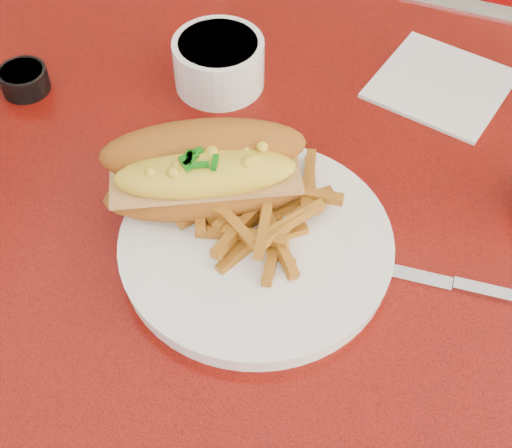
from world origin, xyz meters
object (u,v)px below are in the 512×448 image
(booth_bench_far, at_px, (409,88))
(fork, at_px, (316,253))
(sauce_cup_left, at_px, (24,79))
(knife, at_px, (443,282))
(diner_table, at_px, (288,306))
(gravy_ramekin, at_px, (219,62))
(dinner_plate, at_px, (256,245))
(mac_hoagie, at_px, (205,171))

(booth_bench_far, height_order, fork, booth_bench_far)
(booth_bench_far, height_order, sauce_cup_left, booth_bench_far)
(fork, height_order, knife, fork)
(booth_bench_far, distance_m, sauce_cup_left, 0.96)
(diner_table, relative_size, fork, 9.37)
(fork, bearing_deg, gravy_ramekin, 54.18)
(dinner_plate, relative_size, fork, 2.14)
(diner_table, bearing_deg, sauce_cup_left, 169.20)
(knife, bearing_deg, fork, -174.24)
(booth_bench_far, bearing_deg, diner_table, -90.00)
(diner_table, bearing_deg, knife, -10.01)
(booth_bench_far, relative_size, mac_hoagie, 5.72)
(fork, distance_m, gravy_ramekin, 0.27)
(fork, bearing_deg, sauce_cup_left, 85.80)
(booth_bench_far, bearing_deg, gravy_ramekin, -102.16)
(booth_bench_far, bearing_deg, knife, -79.93)
(dinner_plate, relative_size, sauce_cup_left, 4.31)
(gravy_ramekin, bearing_deg, fork, -48.28)
(mac_hoagie, relative_size, sauce_cup_left, 3.21)
(diner_table, distance_m, dinner_plate, 0.18)
(gravy_ramekin, xyz_separation_m, sauce_cup_left, (-0.20, -0.09, -0.02))
(gravy_ramekin, bearing_deg, mac_hoagie, -70.43)
(dinner_plate, relative_size, knife, 1.56)
(mac_hoagie, height_order, fork, mac_hoagie)
(mac_hoagie, xyz_separation_m, knife, (0.23, -0.00, -0.05))
(booth_bench_far, distance_m, dinner_plate, 0.99)
(diner_table, relative_size, mac_hoagie, 5.87)
(booth_bench_far, xyz_separation_m, mac_hoagie, (-0.08, -0.83, 0.54))
(dinner_plate, height_order, mac_hoagie, mac_hoagie)
(dinner_plate, bearing_deg, sauce_cup_left, 159.79)
(fork, xyz_separation_m, sauce_cup_left, (-0.37, 0.11, -0.00))
(booth_bench_far, height_order, gravy_ramekin, booth_bench_far)
(fork, relative_size, sauce_cup_left, 2.01)
(fork, xyz_separation_m, knife, (0.11, 0.02, -0.02))
(dinner_plate, height_order, sauce_cup_left, sauce_cup_left)
(diner_table, xyz_separation_m, fork, (0.04, -0.05, 0.18))
(dinner_plate, height_order, knife, dinner_plate)
(gravy_ramekin, bearing_deg, knife, -31.60)
(booth_bench_far, bearing_deg, dinner_plate, -91.22)
(diner_table, bearing_deg, fork, -52.51)
(diner_table, xyz_separation_m, gravy_ramekin, (-0.14, 0.15, 0.19))
(mac_hoagie, bearing_deg, booth_bench_far, 56.99)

